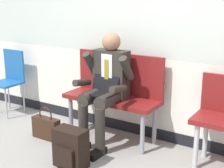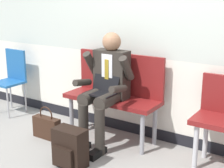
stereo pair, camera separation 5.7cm
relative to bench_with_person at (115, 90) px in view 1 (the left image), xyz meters
The scene contains 7 objects.
ground_plane 0.76m from the bench_with_person, 54.82° to the right, with size 18.00×18.00×0.00m, color gray.
station_wall 0.97m from the bench_with_person, 44.88° to the left, with size 5.58×0.14×2.99m.
bench_with_person is the anchor object (origin of this frame).
person_seated 0.23m from the bench_with_person, 90.00° to the right, with size 0.57×0.70×1.28m.
backpack 0.94m from the bench_with_person, 89.41° to the right, with size 0.33×0.23×0.40m.
handbag 0.94m from the bench_with_person, 143.59° to the right, with size 0.36×0.11×0.40m.
folding_chair 1.73m from the bench_with_person, behind, with size 0.38×0.38×0.91m.
Camera 1 is at (1.73, -2.83, 1.71)m, focal length 53.90 mm.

